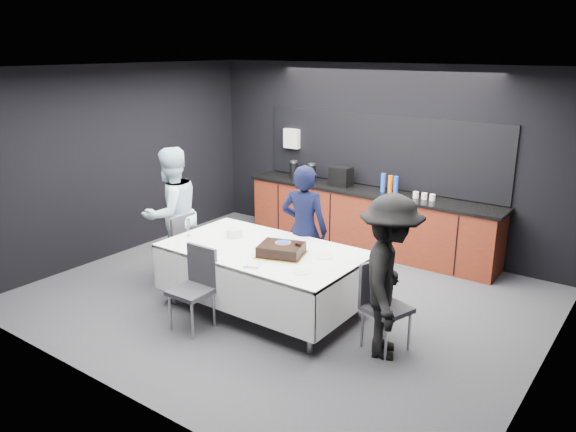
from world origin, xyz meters
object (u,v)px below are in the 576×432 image
object	(u,v)px
plate_stack	(234,233)
party_table	(263,259)
person_left	(172,213)
chair_left	(178,242)
chair_right	(382,299)
cake_assembly	(281,250)
person_right	(389,277)
person_center	(304,230)
chair_near	(196,282)
champagne_flute	(188,224)

from	to	relation	value
plate_stack	party_table	bearing A→B (deg)	-12.58
person_left	chair_left	bearing A→B (deg)	74.12
chair_right	plate_stack	bearing A→B (deg)	178.33
cake_assembly	person_left	distance (m)	1.96
cake_assembly	person_right	distance (m)	1.33
plate_stack	person_center	xyz separation A→B (m)	(0.62, 0.61, -0.00)
plate_stack	person_center	world-z (taller)	person_center
cake_assembly	person_center	world-z (taller)	person_center
person_center	person_left	size ratio (longest dim) A/B	0.93
chair_left	person_left	world-z (taller)	person_left
person_left	person_center	bearing A→B (deg)	116.22
party_table	cake_assembly	bearing A→B (deg)	-9.66
person_center	person_left	bearing A→B (deg)	6.17
party_table	chair_right	world-z (taller)	chair_right
chair_near	person_center	xyz separation A→B (m)	(0.43, 1.49, 0.29)
cake_assembly	person_left	bearing A→B (deg)	175.19
party_table	chair_near	bearing A→B (deg)	-114.61
person_center	person_left	distance (m)	1.83
champagne_flute	person_center	xyz separation A→B (m)	(1.10, 0.92, -0.11)
chair_near	person_left	world-z (taller)	person_left
champagne_flute	chair_right	distance (m)	2.57
chair_left	chair_near	size ratio (longest dim) A/B	1.00
person_left	plate_stack	bearing A→B (deg)	96.96
cake_assembly	chair_near	world-z (taller)	cake_assembly
plate_stack	chair_left	xyz separation A→B (m)	(-0.93, -0.08, -0.30)
chair_left	chair_near	distance (m)	1.38
chair_right	chair_near	size ratio (longest dim) A/B	1.00
chair_near	person_center	world-z (taller)	person_center
plate_stack	chair_near	world-z (taller)	chair_near
person_center	person_right	distance (m)	1.74
chair_right	person_center	size ratio (longest dim) A/B	0.56
person_center	cake_assembly	bearing A→B (deg)	92.45
cake_assembly	champagne_flute	world-z (taller)	champagne_flute
plate_stack	chair_near	distance (m)	0.95
chair_right	person_right	size ratio (longest dim) A/B	0.55
cake_assembly	person_right	xyz separation A→B (m)	(1.33, 0.00, -0.00)
plate_stack	person_left	bearing A→B (deg)	-179.51
person_right	chair_right	bearing A→B (deg)	24.77
party_table	chair_near	distance (m)	0.84
champagne_flute	chair_left	bearing A→B (deg)	152.77
champagne_flute	chair_near	bearing A→B (deg)	-40.20
person_center	champagne_flute	bearing A→B (deg)	26.36
chair_right	person_center	distance (m)	1.60
plate_stack	person_center	size ratio (longest dim) A/B	0.12
champagne_flute	chair_near	xyz separation A→B (m)	(0.67, -0.57, -0.40)
chair_left	person_right	size ratio (longest dim) A/B	0.55
chair_right	person_right	distance (m)	0.35
cake_assembly	chair_near	xyz separation A→B (m)	(-0.65, -0.71, -0.31)
party_table	chair_right	size ratio (longest dim) A/B	2.51
party_table	chair_right	xyz separation A→B (m)	(1.51, 0.06, -0.11)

